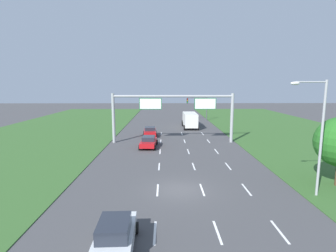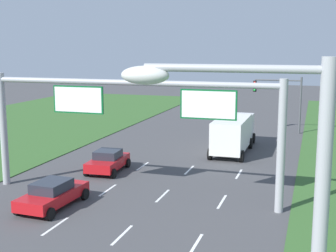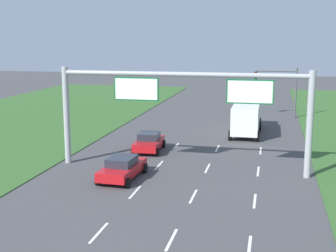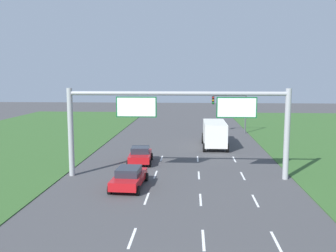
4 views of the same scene
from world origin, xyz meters
The scene contains 5 objects.
car_near_red centered at (-3.53, 21.92, 0.75)m, with size 2.35×4.11×1.50m.
car_lead_silver centered at (-3.31, 14.38, 0.75)m, with size 2.35×4.58×1.47m.
box_truck centered at (3.70, 30.84, 1.61)m, with size 2.71×8.42×2.89m.
sign_gantry centered at (0.14, 17.29, 4.89)m, with size 17.24×0.44×7.00m.
traffic_light_mast centered at (6.65, 40.68, 3.87)m, with size 4.76×0.49×5.60m.
Camera 4 is at (1.13, -11.38, 7.92)m, focal length 40.00 mm.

